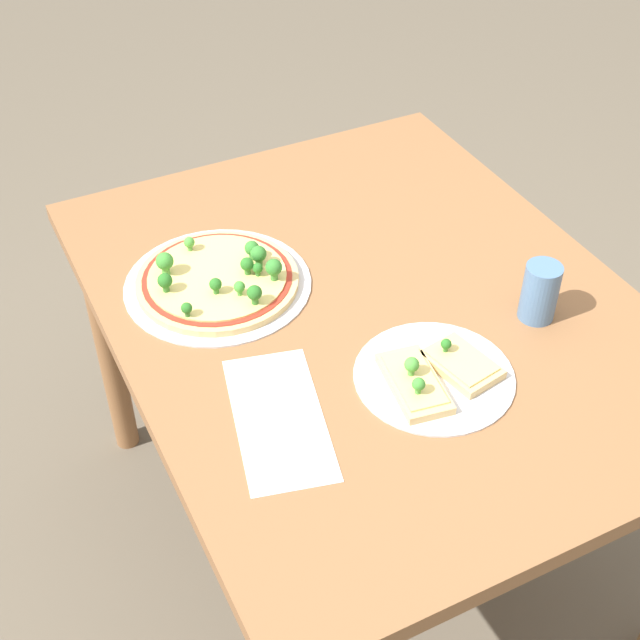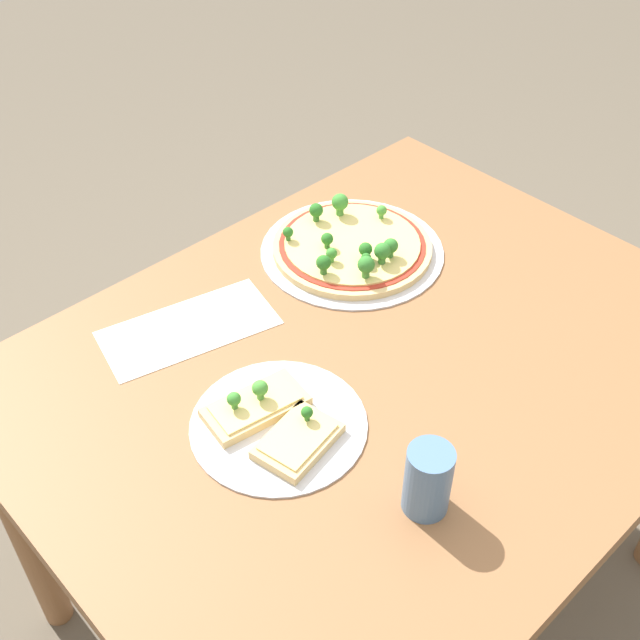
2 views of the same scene
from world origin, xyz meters
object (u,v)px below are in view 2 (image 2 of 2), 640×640
at_px(dining_table, 374,393).
at_px(drinking_cup, 428,480).
at_px(pizza_tray_slice, 276,422).
at_px(pizza_tray_whole, 352,246).

bearing_deg(dining_table, drinking_cup, -123.40).
distance_m(dining_table, pizza_tray_slice, 0.25).
distance_m(dining_table, pizza_tray_whole, 0.32).
relative_size(pizza_tray_whole, pizza_tray_slice, 1.30).
relative_size(pizza_tray_whole, drinking_cup, 3.16).
distance_m(pizza_tray_slice, drinking_cup, 0.27).
bearing_deg(drinking_cup, dining_table, 56.60).
relative_size(dining_table, pizza_tray_whole, 3.34).
xyz_separation_m(dining_table, pizza_tray_slice, (-0.23, 0.00, 0.10)).
distance_m(dining_table, drinking_cup, 0.34).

